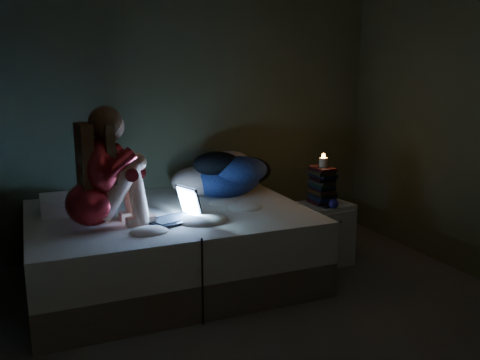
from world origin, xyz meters
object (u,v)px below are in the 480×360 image
laptop (172,205)px  candle (323,162)px  bed (170,245)px  woman (89,169)px  phone (321,206)px  nightstand (324,233)px

laptop → candle: candle is taller
bed → woman: woman is taller
woman → laptop: 0.64m
laptop → candle: bearing=-13.0°
candle → phone: bearing=-124.2°
laptop → nightstand: (1.39, 0.14, -0.44)m
nightstand → bed: bearing=165.0°
bed → laptop: size_ratio=5.84×
woman → nightstand: bearing=-4.7°
laptop → phone: bearing=-16.7°
bed → candle: bearing=-6.4°
phone → candle: bearing=53.8°
bed → woman: size_ratio=2.49×
laptop → nightstand: bearing=-13.9°
woman → candle: 1.93m
nightstand → candle: (-0.02, 0.02, 0.63)m
woman → candle: (1.93, 0.11, -0.10)m
laptop → phone: (1.30, 0.07, -0.16)m
bed → nightstand: 1.35m
candle → woman: bearing=-176.8°
bed → nightstand: size_ratio=3.90×
nightstand → laptop: bearing=178.0°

